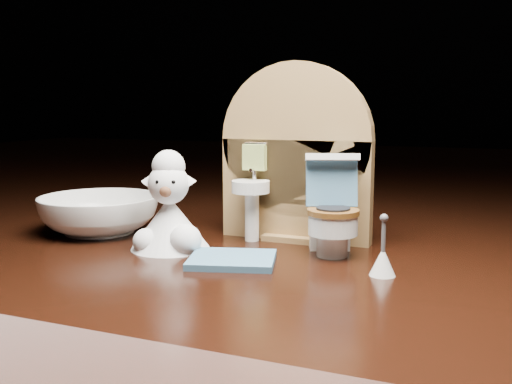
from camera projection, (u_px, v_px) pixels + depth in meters
backdrop_panel at (295, 163)px, 0.48m from camera, size 0.13×0.05×0.15m
toy_toilet at (332, 217)px, 0.44m from camera, size 0.05×0.05×0.08m
bath_mat at (232, 260)px, 0.42m from camera, size 0.07×0.07×0.00m
toilet_brush at (383, 259)px, 0.39m from camera, size 0.02×0.02×0.04m
plush_lamb at (170, 214)px, 0.46m from camera, size 0.06×0.06×0.08m
ceramic_bowl at (99, 214)px, 0.52m from camera, size 0.12×0.12×0.03m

